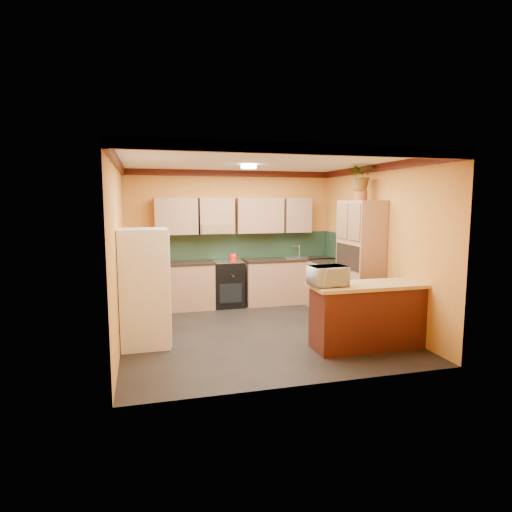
{
  "coord_description": "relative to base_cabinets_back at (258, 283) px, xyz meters",
  "views": [
    {
      "loc": [
        -1.75,
        -6.45,
        2.08
      ],
      "look_at": [
        0.09,
        0.45,
        1.17
      ],
      "focal_mm": 30.0,
      "sensor_mm": 36.0,
      "label": 1
    }
  ],
  "objects": [
    {
      "name": "bar_top",
      "position": [
        0.94,
        -2.92,
        0.47
      ],
      "size": [
        1.9,
        0.65,
        0.05
      ],
      "primitive_type": "cube",
      "color": "tan",
      "rests_on": "breakfast_bar"
    },
    {
      "name": "room_shell",
      "position": [
        -0.47,
        -1.52,
        1.65
      ],
      "size": [
        4.24,
        4.24,
        2.72
      ],
      "color": "black",
      "rests_on": "ground"
    },
    {
      "name": "microwave",
      "position": [
        0.2,
        -2.92,
        0.63
      ],
      "size": [
        0.53,
        0.38,
        0.28
      ],
      "primitive_type": "imported",
      "rotation": [
        0.0,
        0.0,
        0.09
      ],
      "color": "white",
      "rests_on": "bar_top"
    },
    {
      "name": "stove",
      "position": [
        -0.62,
        -0.0,
        0.02
      ],
      "size": [
        0.58,
        0.58,
        0.91
      ],
      "primitive_type": "cube",
      "color": "black",
      "rests_on": "ground"
    },
    {
      "name": "pantry",
      "position": [
        1.36,
        -1.68,
        0.61
      ],
      "size": [
        0.48,
        0.9,
        2.1
      ],
      "primitive_type": "cube",
      "color": "#A67957",
      "rests_on": "ground"
    },
    {
      "name": "kettle",
      "position": [
        -0.53,
        -0.05,
        0.56
      ],
      "size": [
        0.2,
        0.2,
        0.18
      ],
      "primitive_type": null,
      "rotation": [
        0.0,
        0.0,
        -0.23
      ],
      "color": "red",
      "rests_on": "stove"
    },
    {
      "name": "base_cabinets_right",
      "position": [
        1.31,
        -0.57,
        0.0
      ],
      "size": [
        0.6,
        0.8,
        0.88
      ],
      "primitive_type": "cube",
      "color": "#A67957",
      "rests_on": "ground"
    },
    {
      "name": "fern",
      "position": [
        1.36,
        -1.63,
        2.08
      ],
      "size": [
        0.5,
        0.44,
        0.52
      ],
      "primitive_type": "imported",
      "rotation": [
        0.0,
        0.0,
        -0.07
      ],
      "color": "#A67957",
      "rests_on": "fern_pot"
    },
    {
      "name": "countertop_right",
      "position": [
        1.31,
        -0.57,
        0.46
      ],
      "size": [
        0.62,
        0.8,
        0.04
      ],
      "primitive_type": "cube",
      "color": "black",
      "rests_on": "base_cabinets_right"
    },
    {
      "name": "sink",
      "position": [
        0.77,
        0.0,
        0.5
      ],
      "size": [
        0.48,
        0.4,
        0.03
      ],
      "primitive_type": "cube",
      "color": "silver",
      "rests_on": "countertop_back"
    },
    {
      "name": "fridge",
      "position": [
        -2.24,
        -2.01,
        0.41
      ],
      "size": [
        0.68,
        0.66,
        1.7
      ],
      "primitive_type": "cube",
      "color": "white",
      "rests_on": "ground"
    },
    {
      "name": "countertop_back",
      "position": [
        0.0,
        -0.0,
        0.46
      ],
      "size": [
        3.65,
        0.62,
        0.04
      ],
      "primitive_type": "cube",
      "color": "black",
      "rests_on": "base_cabinets_back"
    },
    {
      "name": "breakfast_bar",
      "position": [
        0.94,
        -2.92,
        0.0
      ],
      "size": [
        1.8,
        0.55,
        0.88
      ],
      "primitive_type": "cube",
      "color": "#4F1B12",
      "rests_on": "ground"
    },
    {
      "name": "fern_pot",
      "position": [
        1.36,
        -1.63,
        1.74
      ],
      "size": [
        0.22,
        0.22,
        0.16
      ],
      "primitive_type": "cylinder",
      "color": "#964D24",
      "rests_on": "pantry"
    },
    {
      "name": "base_cabinets_back",
      "position": [
        0.0,
        0.0,
        0.0
      ],
      "size": [
        3.65,
        0.6,
        0.88
      ],
      "primitive_type": "cube",
      "color": "#A67957",
      "rests_on": "ground"
    }
  ]
}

